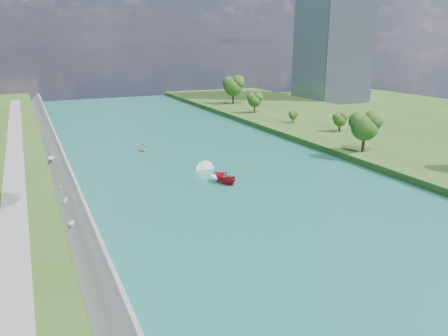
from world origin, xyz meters
name	(u,v)px	position (x,y,z in m)	size (l,w,h in m)	color
ground	(275,215)	(0.00, 0.00, 0.00)	(260.00, 260.00, 0.00)	#2D5119
river_water	(217,176)	(0.00, 20.00, 0.05)	(55.00, 240.00, 0.10)	#1A635C
berm_east	(419,145)	(49.50, 20.00, 0.75)	(44.00, 240.00, 1.50)	#2D5119
riprap_bank	(64,187)	(-25.85, 19.18, 1.80)	(4.15, 236.00, 4.18)	slate
riverside_path	(14,180)	(-32.50, 20.00, 3.55)	(3.00, 200.00, 0.10)	gray
office_tower	(334,23)	(82.50, 95.00, 30.00)	(22.00, 22.00, 60.00)	gray
trees_east	(351,117)	(37.51, 29.43, 6.67)	(17.63, 142.04, 11.77)	#294813
motorboat	(222,177)	(-0.60, 16.42, 0.91)	(3.60, 19.32, 2.12)	#B70E19
raft	(143,150)	(-7.47, 43.09, 0.47)	(2.89, 3.30, 1.66)	#989AA0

